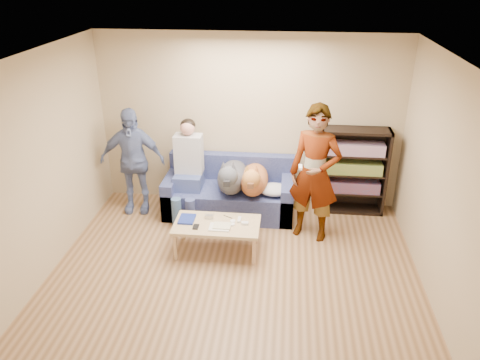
# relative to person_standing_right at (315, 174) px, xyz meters

# --- Properties ---
(ground) EXTENTS (5.00, 5.00, 0.00)m
(ground) POSITION_rel_person_standing_right_xyz_m (-0.95, -1.52, -0.93)
(ground) COLOR brown
(ground) RESTS_ON ground
(ceiling) EXTENTS (5.00, 5.00, 0.00)m
(ceiling) POSITION_rel_person_standing_right_xyz_m (-0.95, -1.52, 1.67)
(ceiling) COLOR white
(ceiling) RESTS_ON ground
(wall_back) EXTENTS (4.50, 0.00, 4.50)m
(wall_back) POSITION_rel_person_standing_right_xyz_m (-0.95, 0.98, 0.37)
(wall_back) COLOR tan
(wall_back) RESTS_ON ground
(wall_left) EXTENTS (0.00, 5.00, 5.00)m
(wall_left) POSITION_rel_person_standing_right_xyz_m (-3.20, -1.52, 0.37)
(wall_left) COLOR tan
(wall_left) RESTS_ON ground
(wall_right) EXTENTS (0.00, 5.00, 5.00)m
(wall_right) POSITION_rel_person_standing_right_xyz_m (1.30, -1.52, 0.37)
(wall_right) COLOR tan
(wall_right) RESTS_ON ground
(blanket) EXTENTS (0.42, 0.36, 0.15)m
(blanket) POSITION_rel_person_standing_right_xyz_m (-0.54, 0.35, -0.43)
(blanket) COLOR #B1B0B5
(blanket) RESTS_ON sofa
(person_standing_right) EXTENTS (0.79, 0.64, 1.87)m
(person_standing_right) POSITION_rel_person_standing_right_xyz_m (0.00, 0.00, 0.00)
(person_standing_right) COLOR gray
(person_standing_right) RESTS_ON ground
(person_standing_left) EXTENTS (0.98, 0.48, 1.61)m
(person_standing_left) POSITION_rel_person_standing_right_xyz_m (-2.63, 0.47, -0.13)
(person_standing_left) COLOR #7182B5
(person_standing_left) RESTS_ON ground
(held_controller) EXTENTS (0.05, 0.13, 0.03)m
(held_controller) POSITION_rel_person_standing_right_xyz_m (-0.20, -0.20, 0.17)
(held_controller) COLOR white
(held_controller) RESTS_ON person_standing_right
(notebook_blue) EXTENTS (0.20, 0.26, 0.03)m
(notebook_blue) POSITION_rel_person_standing_right_xyz_m (-1.63, -0.49, -0.50)
(notebook_blue) COLOR navy
(notebook_blue) RESTS_ON coffee_table
(papers) EXTENTS (0.26, 0.20, 0.02)m
(papers) POSITION_rel_person_standing_right_xyz_m (-1.18, -0.64, -0.51)
(papers) COLOR silver
(papers) RESTS_ON coffee_table
(magazine) EXTENTS (0.22, 0.17, 0.01)m
(magazine) POSITION_rel_person_standing_right_xyz_m (-1.15, -0.62, -0.49)
(magazine) COLOR beige
(magazine) RESTS_ON coffee_table
(camera_silver) EXTENTS (0.11, 0.06, 0.05)m
(camera_silver) POSITION_rel_person_standing_right_xyz_m (-1.35, -0.42, -0.49)
(camera_silver) COLOR #B3B3B7
(camera_silver) RESTS_ON coffee_table
(controller_a) EXTENTS (0.04, 0.13, 0.03)m
(controller_a) POSITION_rel_person_standing_right_xyz_m (-0.95, -0.44, -0.50)
(controller_a) COLOR white
(controller_a) RESTS_ON coffee_table
(controller_b) EXTENTS (0.09, 0.06, 0.03)m
(controller_b) POSITION_rel_person_standing_right_xyz_m (-0.87, -0.52, -0.50)
(controller_b) COLOR silver
(controller_b) RESTS_ON coffee_table
(headphone_cup_a) EXTENTS (0.07, 0.07, 0.02)m
(headphone_cup_a) POSITION_rel_person_standing_right_xyz_m (-1.03, -0.56, -0.50)
(headphone_cup_a) COLOR white
(headphone_cup_a) RESTS_ON coffee_table
(headphone_cup_b) EXTENTS (0.07, 0.07, 0.02)m
(headphone_cup_b) POSITION_rel_person_standing_right_xyz_m (-1.03, -0.48, -0.50)
(headphone_cup_b) COLOR white
(headphone_cup_b) RESTS_ON coffee_table
(pen_orange) EXTENTS (0.13, 0.06, 0.01)m
(pen_orange) POSITION_rel_person_standing_right_xyz_m (-1.25, -0.70, -0.51)
(pen_orange) COLOR orange
(pen_orange) RESTS_ON coffee_table
(pen_black) EXTENTS (0.13, 0.08, 0.01)m
(pen_black) POSITION_rel_person_standing_right_xyz_m (-1.11, -0.36, -0.51)
(pen_black) COLOR black
(pen_black) RESTS_ON coffee_table
(wallet) EXTENTS (0.07, 0.12, 0.02)m
(wallet) POSITION_rel_person_standing_right_xyz_m (-1.48, -0.66, -0.51)
(wallet) COLOR black
(wallet) RESTS_ON coffee_table
(sofa) EXTENTS (1.90, 0.85, 0.82)m
(sofa) POSITION_rel_person_standing_right_xyz_m (-1.20, 0.57, -0.65)
(sofa) COLOR #515B93
(sofa) RESTS_ON ground
(person_seated) EXTENTS (0.40, 0.73, 1.47)m
(person_seated) POSITION_rel_person_standing_right_xyz_m (-1.80, 0.45, -0.16)
(person_seated) COLOR #414A8F
(person_seated) RESTS_ON sofa
(dog_gray) EXTENTS (0.44, 1.26, 0.64)m
(dog_gray) POSITION_rel_person_standing_right_xyz_m (-1.15, 0.39, -0.28)
(dog_gray) COLOR #46474F
(dog_gray) RESTS_ON sofa
(dog_tan) EXTENTS (0.41, 1.17, 0.60)m
(dog_tan) POSITION_rel_person_standing_right_xyz_m (-0.83, 0.36, -0.30)
(dog_tan) COLOR #B45F37
(dog_tan) RESTS_ON sofa
(coffee_table) EXTENTS (1.10, 0.60, 0.42)m
(coffee_table) POSITION_rel_person_standing_right_xyz_m (-1.23, -0.54, -0.56)
(coffee_table) COLOR #DABF86
(coffee_table) RESTS_ON ground
(bookshelf) EXTENTS (1.00, 0.34, 1.30)m
(bookshelf) POSITION_rel_person_standing_right_xyz_m (0.60, 0.81, -0.26)
(bookshelf) COLOR black
(bookshelf) RESTS_ON ground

